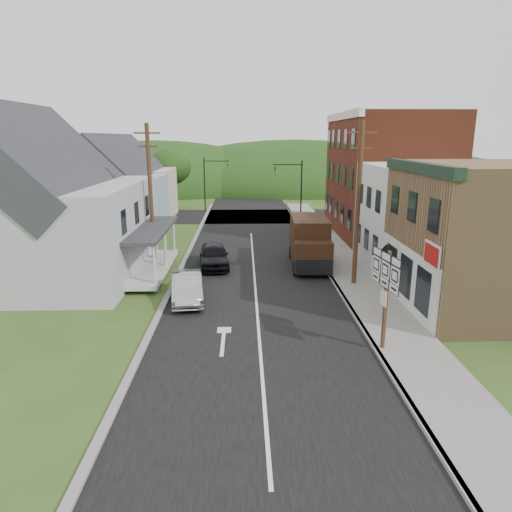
{
  "coord_description": "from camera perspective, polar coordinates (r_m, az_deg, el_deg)",
  "views": [
    {
      "loc": [
        -0.6,
        -21.0,
        8.15
      ],
      "look_at": [
        0.0,
        1.78,
        2.2
      ],
      "focal_mm": 32.0,
      "sensor_mm": 36.0,
      "label": 1
    }
  ],
  "objects": [
    {
      "name": "storefront_tan",
      "position": [
        24.58,
        27.49,
        2.06
      ],
      "size": [
        8.0,
        8.0,
        7.0
      ],
      "primitive_type": "cube",
      "color": "olive",
      "rests_on": "ground"
    },
    {
      "name": "sidewalk_right",
      "position": [
        30.8,
        10.72,
        -0.83
      ],
      "size": [
        2.8,
        55.0,
        0.15
      ],
      "primitive_type": "cube",
      "color": "slate",
      "rests_on": "ground"
    },
    {
      "name": "route_sign_cluster",
      "position": [
        17.98,
        15.89,
        -3.65
      ],
      "size": [
        0.4,
        2.22,
        3.91
      ],
      "rotation": [
        0.0,
        0.0,
        0.15
      ],
      "color": "#472D19",
      "rests_on": "sidewalk_right"
    },
    {
      "name": "traffic_signal_left",
      "position": [
        51.82,
        -5.69,
        9.7
      ],
      "size": [
        2.87,
        0.2,
        6.0
      ],
      "color": "black",
      "rests_on": "ground"
    },
    {
      "name": "curb_right",
      "position": [
        30.54,
        8.25,
        -0.85
      ],
      "size": [
        0.2,
        55.0,
        0.15
      ],
      "primitive_type": "cube",
      "color": "slate",
      "rests_on": "ground"
    },
    {
      "name": "delivery_van",
      "position": [
        29.5,
        6.72,
        1.68
      ],
      "size": [
        2.53,
        5.7,
        3.14
      ],
      "rotation": [
        0.0,
        0.0,
        -0.04
      ],
      "color": "black",
      "rests_on": "ground"
    },
    {
      "name": "tree_left_d",
      "position": [
        53.76,
        -10.7,
        10.9
      ],
      "size": [
        4.8,
        4.8,
        6.94
      ],
      "color": "#382616",
      "rests_on": "ground"
    },
    {
      "name": "storefront_white",
      "position": [
        31.27,
        20.94,
        4.65
      ],
      "size": [
        8.0,
        7.0,
        6.5
      ],
      "primitive_type": "cube",
      "color": "silver",
      "rests_on": "ground"
    },
    {
      "name": "road",
      "position": [
        32.06,
        -0.4,
        -0.1
      ],
      "size": [
        9.0,
        90.0,
        0.02
      ],
      "primitive_type": "cube",
      "color": "black",
      "rests_on": "ground"
    },
    {
      "name": "utility_pole_right",
      "position": [
        25.51,
        12.64,
        6.41
      ],
      "size": [
        1.6,
        0.26,
        9.0
      ],
      "color": "#472D19",
      "rests_on": "ground"
    },
    {
      "name": "house_cream",
      "position": [
        48.45,
        -14.69,
        8.88
      ],
      "size": [
        7.14,
        8.16,
        7.28
      ],
      "color": "beige",
      "rests_on": "ground"
    },
    {
      "name": "warning_sign",
      "position": [
        24.05,
        15.95,
        -0.87
      ],
      "size": [
        0.28,
        0.74,
        2.83
      ],
      "rotation": [
        0.0,
        0.0,
        0.34
      ],
      "color": "black",
      "rests_on": "sidewalk_right"
    },
    {
      "name": "forested_ridge",
      "position": [
        76.44,
        -1.07,
        8.5
      ],
      "size": [
        90.0,
        30.0,
        16.0
      ],
      "primitive_type": "ellipsoid",
      "color": "#173811",
      "rests_on": "ground"
    },
    {
      "name": "house_blue",
      "position": [
        39.65,
        -16.87,
        7.55
      ],
      "size": [
        7.14,
        8.16,
        7.28
      ],
      "color": "#87A2B8",
      "rests_on": "ground"
    },
    {
      "name": "curb_left",
      "position": [
        30.38,
        -9.13,
        -1.0
      ],
      "size": [
        0.3,
        55.0,
        0.12
      ],
      "primitive_type": "cube",
      "color": "slate",
      "rests_on": "ground"
    },
    {
      "name": "storefront_red",
      "position": [
        39.95,
        16.05,
        9.55
      ],
      "size": [
        8.0,
        12.0,
        10.0
      ],
      "primitive_type": "cube",
      "color": "maroon",
      "rests_on": "ground"
    },
    {
      "name": "utility_pole_left",
      "position": [
        29.8,
        -13.04,
        7.53
      ],
      "size": [
        1.6,
        0.26,
        9.0
      ],
      "color": "#472D19",
      "rests_on": "ground"
    },
    {
      "name": "dark_sedan",
      "position": [
        29.44,
        -5.29,
        0.03
      ],
      "size": [
        2.26,
        4.64,
        1.52
      ],
      "primitive_type": "imported",
      "rotation": [
        0.0,
        0.0,
        0.1
      ],
      "color": "black",
      "rests_on": "ground"
    },
    {
      "name": "cross_road",
      "position": [
        48.69,
        -0.79,
        4.99
      ],
      "size": [
        60.0,
        9.0,
        0.02
      ],
      "primitive_type": "cube",
      "color": "black",
      "rests_on": "ground"
    },
    {
      "name": "house_gray",
      "position": [
        29.57,
        -24.31,
        5.73
      ],
      "size": [
        10.2,
        12.24,
        8.35
      ],
      "color": "#AAADAF",
      "rests_on": "ground"
    },
    {
      "name": "ground",
      "position": [
        22.53,
        0.11,
        -6.57
      ],
      "size": [
        120.0,
        120.0,
        0.0
      ],
      "primitive_type": "plane",
      "color": "#2D4719",
      "rests_on": "ground"
    },
    {
      "name": "tree_left_c",
      "position": [
        45.0,
        -26.11,
        10.36
      ],
      "size": [
        5.8,
        5.8,
        8.41
      ],
      "color": "#382616",
      "rests_on": "ground"
    },
    {
      "name": "traffic_signal_right",
      "position": [
        44.99,
        4.8,
        8.98
      ],
      "size": [
        2.87,
        0.2,
        6.0
      ],
      "color": "black",
      "rests_on": "ground"
    },
    {
      "name": "tree_left_b",
      "position": [
        37.0,
        -28.11,
        7.87
      ],
      "size": [
        4.8,
        4.8,
        6.94
      ],
      "color": "#382616",
      "rests_on": "ground"
    },
    {
      "name": "silver_sedan",
      "position": [
        23.6,
        -8.61,
        -3.92
      ],
      "size": [
        2.06,
        4.45,
        1.41
      ],
      "primitive_type": "imported",
      "rotation": [
        0.0,
        0.0,
        0.13
      ],
      "color": "#A1A1A6",
      "rests_on": "ground"
    }
  ]
}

